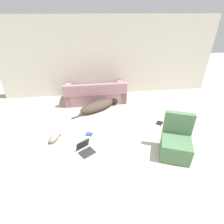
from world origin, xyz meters
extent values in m
plane|color=#BCB29E|center=(0.00, 0.00, 0.00)|extent=(20.00, 20.00, 0.00)
cube|color=beige|center=(0.00, 4.10, 1.31)|extent=(7.38, 0.06, 2.62)
cube|color=#A3757A|center=(-0.55, 3.54, 0.19)|extent=(2.02, 0.87, 0.38)
cube|color=#A3757A|center=(-0.55, 3.18, 0.56)|extent=(2.01, 0.16, 0.35)
cube|color=#A3757A|center=(0.35, 3.55, 0.26)|extent=(0.21, 0.85, 0.52)
cube|color=#A3757A|center=(-1.46, 3.53, 0.26)|extent=(0.21, 0.85, 0.52)
ellipsoid|color=#4C3D33|center=(-0.53, 2.84, 0.15)|extent=(1.22, 0.92, 0.30)
sphere|color=black|center=(0.04, 3.17, 0.13)|extent=(0.34, 0.34, 0.25)
cylinder|color=#4C3D33|center=(-1.17, 2.48, 0.02)|extent=(0.28, 0.19, 0.05)
ellipsoid|color=gray|center=(-1.64, 1.51, 0.08)|extent=(0.31, 0.39, 0.16)
sphere|color=#A89E93|center=(-1.54, 1.69, 0.06)|extent=(0.16, 0.16, 0.12)
cylinder|color=gray|center=(-1.73, 1.31, 0.01)|extent=(0.06, 0.09, 0.02)
cube|color=#2D2D33|center=(-0.86, 0.98, 0.01)|extent=(0.41, 0.39, 0.02)
cube|color=#2D2D33|center=(-0.95, 1.12, 0.14)|extent=(0.32, 0.25, 0.25)
cube|color=black|center=(-0.94, 1.11, 0.14)|extent=(0.29, 0.22, 0.22)
cube|color=black|center=(1.14, 1.89, 0.01)|extent=(0.23, 0.24, 0.02)
cube|color=#28428E|center=(-0.81, 1.63, 0.01)|extent=(0.20, 0.18, 0.02)
cube|color=#4C754C|center=(1.01, 0.69, 0.21)|extent=(0.79, 0.81, 0.42)
cube|color=#4C754C|center=(1.11, 0.93, 0.66)|extent=(0.60, 0.34, 0.50)
camera|label=1|loc=(-0.68, -1.93, 2.75)|focal=28.00mm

